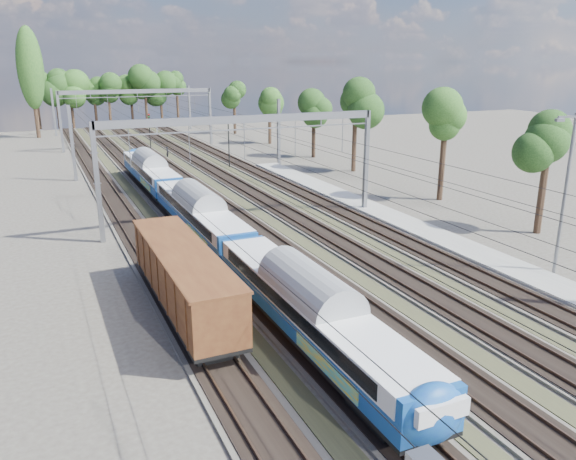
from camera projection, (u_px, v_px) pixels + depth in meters
name	position (u px, v px, depth m)	size (l,w,h in m)	color
ground	(527.00, 430.00, 20.70)	(220.00, 220.00, 0.00)	#47423A
track_bed	(198.00, 188.00, 59.95)	(21.00, 130.00, 0.34)	#47423A
platform	(439.00, 238.00, 42.84)	(3.00, 70.00, 0.30)	gray
catenary	(180.00, 122.00, 64.98)	(25.65, 130.00, 9.00)	slate
tree_belt	(171.00, 91.00, 98.94)	(39.72, 101.17, 12.08)	black
poplar	(30.00, 69.00, 97.11)	(4.40, 4.40, 19.04)	black
emu_train	(200.00, 209.00, 42.49)	(2.69, 57.08, 3.94)	black
freight_boxcar	(183.00, 277.00, 29.68)	(2.82, 13.63, 3.52)	black
worker	(168.00, 153.00, 79.02)	(0.57, 0.38, 1.58)	black
signal_near	(149.00, 127.00, 85.35)	(0.38, 0.35, 5.56)	black
signal_far	(229.00, 136.00, 71.17)	(0.41, 0.38, 6.41)	black
lamp_post	(564.00, 190.00, 34.31)	(1.70, 0.42, 10.16)	slate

